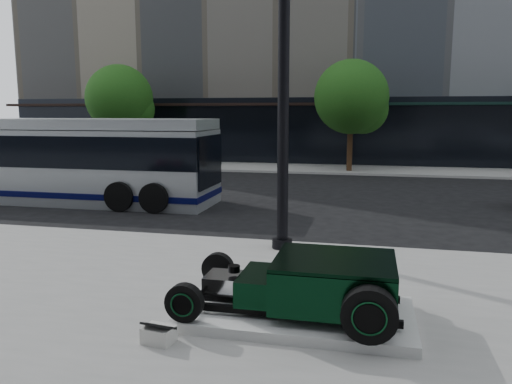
# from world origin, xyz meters

# --- Properties ---
(ground) EXTENTS (120.00, 120.00, 0.00)m
(ground) POSITION_xyz_m (0.00, 0.00, 0.00)
(ground) COLOR black
(ground) RESTS_ON ground
(sidewalk_far) EXTENTS (70.00, 4.00, 0.12)m
(sidewalk_far) POSITION_xyz_m (0.00, 14.00, 0.06)
(sidewalk_far) COLOR gray
(sidewalk_far) RESTS_ON ground
(street_trees) EXTENTS (29.80, 3.80, 5.70)m
(street_trees) POSITION_xyz_m (1.15, 13.07, 3.77)
(street_trees) COLOR black
(street_trees) RESTS_ON sidewalk_far
(display_plinth) EXTENTS (3.40, 1.80, 0.15)m
(display_plinth) POSITION_xyz_m (1.08, -6.43, 0.20)
(display_plinth) COLOR silver
(display_plinth) RESTS_ON sidewalk_near
(hot_rod) EXTENTS (3.22, 2.00, 0.81)m
(hot_rod) POSITION_xyz_m (1.42, -6.43, 0.70)
(hot_rod) COLOR black
(hot_rod) RESTS_ON display_plinth
(info_plaque) EXTENTS (0.44, 0.35, 0.31)m
(info_plaque) POSITION_xyz_m (-0.58, -7.62, 0.24)
(info_plaque) COLOR silver
(info_plaque) RESTS_ON sidewalk_near
(lamppost) EXTENTS (0.45, 0.45, 8.24)m
(lamppost) POSITION_xyz_m (0.20, -2.64, 3.93)
(lamppost) COLOR black
(lamppost) RESTS_ON sidewalk_near
(transit_bus) EXTENTS (12.12, 2.88, 2.92)m
(transit_bus) POSITION_xyz_m (-9.09, 2.22, 1.49)
(transit_bus) COLOR #A2A7AB
(transit_bus) RESTS_ON ground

